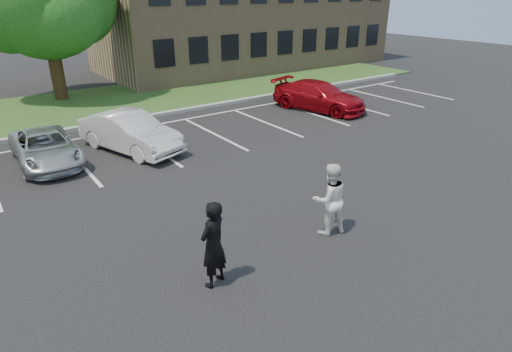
{
  "coord_description": "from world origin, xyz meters",
  "views": [
    {
      "loc": [
        -5.93,
        -7.27,
        5.74
      ],
      "look_at": [
        0.0,
        1.0,
        1.25
      ],
      "focal_mm": 30.0,
      "sensor_mm": 36.0,
      "label": 1
    }
  ],
  "objects_px": {
    "office_building": "(245,10)",
    "man_white_shirt": "(329,199)",
    "car_silver_minivan": "(46,148)",
    "car_white_sedan": "(130,132)",
    "man_black_suit": "(213,244)",
    "car_red_compact": "(319,96)"
  },
  "relations": [
    {
      "from": "office_building",
      "to": "car_silver_minivan",
      "type": "bearing_deg",
      "value": -142.8
    },
    {
      "from": "man_black_suit",
      "to": "car_silver_minivan",
      "type": "distance_m",
      "value": 9.42
    },
    {
      "from": "man_black_suit",
      "to": "car_silver_minivan",
      "type": "relative_size",
      "value": 0.46
    },
    {
      "from": "car_white_sedan",
      "to": "car_red_compact",
      "type": "height_order",
      "value": "car_white_sedan"
    },
    {
      "from": "man_black_suit",
      "to": "car_silver_minivan",
      "type": "xyz_separation_m",
      "value": [
        -1.37,
        9.32,
        -0.38
      ]
    },
    {
      "from": "car_silver_minivan",
      "to": "car_white_sedan",
      "type": "height_order",
      "value": "car_white_sedan"
    },
    {
      "from": "office_building",
      "to": "car_red_compact",
      "type": "relative_size",
      "value": 4.56
    },
    {
      "from": "car_white_sedan",
      "to": "car_red_compact",
      "type": "xyz_separation_m",
      "value": [
        9.98,
        0.23,
        -0.02
      ]
    },
    {
      "from": "man_white_shirt",
      "to": "car_white_sedan",
      "type": "relative_size",
      "value": 0.42
    },
    {
      "from": "man_white_shirt",
      "to": "car_silver_minivan",
      "type": "xyz_separation_m",
      "value": [
        -4.77,
        9.19,
        -0.36
      ]
    },
    {
      "from": "car_silver_minivan",
      "to": "car_red_compact",
      "type": "relative_size",
      "value": 0.85
    },
    {
      "from": "car_silver_minivan",
      "to": "car_white_sedan",
      "type": "xyz_separation_m",
      "value": [
        2.9,
        -0.48,
        0.15
      ]
    },
    {
      "from": "man_black_suit",
      "to": "car_silver_minivan",
      "type": "height_order",
      "value": "man_black_suit"
    },
    {
      "from": "office_building",
      "to": "man_white_shirt",
      "type": "distance_m",
      "value": 26.27
    },
    {
      "from": "office_building",
      "to": "man_white_shirt",
      "type": "height_order",
      "value": "office_building"
    },
    {
      "from": "office_building",
      "to": "man_white_shirt",
      "type": "bearing_deg",
      "value": -119.74
    },
    {
      "from": "man_white_shirt",
      "to": "car_silver_minivan",
      "type": "distance_m",
      "value": 10.37
    },
    {
      "from": "man_white_shirt",
      "to": "car_red_compact",
      "type": "distance_m",
      "value": 12.08
    },
    {
      "from": "office_building",
      "to": "man_white_shirt",
      "type": "relative_size",
      "value": 11.91
    },
    {
      "from": "office_building",
      "to": "man_black_suit",
      "type": "bearing_deg",
      "value": -125.68
    },
    {
      "from": "car_white_sedan",
      "to": "man_black_suit",
      "type": "bearing_deg",
      "value": -118.3
    },
    {
      "from": "man_black_suit",
      "to": "man_white_shirt",
      "type": "height_order",
      "value": "man_black_suit"
    }
  ]
}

